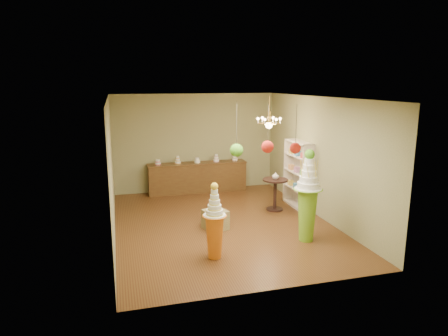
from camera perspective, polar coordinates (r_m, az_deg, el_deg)
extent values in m
plane|color=#522F16|center=(9.71, -0.22, -7.94)|extent=(6.50, 6.50, 0.00)
plane|color=silver|center=(9.12, -0.24, 10.04)|extent=(6.50, 6.50, 0.00)
cube|color=#919165|center=(12.42, -4.14, 3.63)|extent=(5.00, 0.04, 3.00)
cube|color=#919165|center=(6.31, 7.49, -4.87)|extent=(5.00, 0.04, 3.00)
cube|color=#919165|center=(8.99, -15.80, -0.09)|extent=(0.04, 6.50, 3.00)
cube|color=#919165|center=(10.23, 13.43, 1.48)|extent=(0.04, 6.50, 3.00)
cone|color=#74B126|center=(8.72, 11.76, -6.62)|extent=(0.56, 0.56, 1.13)
cylinder|color=white|center=(8.56, 11.93, -2.92)|extent=(0.75, 0.75, 0.03)
cylinder|color=white|center=(8.54, 11.95, -2.42)|extent=(0.61, 0.61, 0.13)
cylinder|color=white|center=(8.51, 11.99, -1.59)|extent=(0.50, 0.50, 0.13)
cylinder|color=white|center=(8.48, 12.02, -0.76)|extent=(0.41, 0.41, 0.13)
cylinder|color=white|center=(8.45, 12.06, 0.07)|extent=(0.34, 0.34, 0.13)
cylinder|color=white|center=(8.43, 12.10, 0.91)|extent=(0.28, 0.28, 0.13)
sphere|color=#4B9420|center=(8.40, 12.15, 1.93)|extent=(0.21, 0.21, 0.21)
cone|color=orange|center=(7.80, -1.34, -9.81)|extent=(0.39, 0.39, 0.84)
cylinder|color=white|center=(7.64, -1.36, -6.78)|extent=(0.47, 0.47, 0.03)
cylinder|color=white|center=(7.62, -1.36, -6.32)|extent=(0.35, 0.35, 0.10)
cylinder|color=white|center=(7.59, -1.37, -5.61)|extent=(0.28, 0.28, 0.10)
cylinder|color=white|center=(7.56, -1.37, -4.90)|extent=(0.23, 0.23, 0.10)
cylinder|color=white|center=(7.53, -1.37, -4.18)|extent=(0.18, 0.18, 0.10)
cylinder|color=white|center=(7.51, -1.38, -3.46)|extent=(0.15, 0.15, 0.10)
sphere|color=yellow|center=(7.48, -1.38, -2.64)|extent=(0.14, 0.14, 0.14)
cube|color=olive|center=(9.32, -1.24, -7.37)|extent=(0.61, 0.61, 0.44)
cube|color=#53361A|center=(12.35, -3.81, -1.38)|extent=(3.00, 0.50, 0.90)
cube|color=#53361A|center=(12.25, -3.84, 0.69)|extent=(3.04, 0.54, 0.03)
cylinder|color=white|center=(12.06, -9.44, 0.82)|extent=(0.18, 0.18, 0.16)
cylinder|color=white|center=(12.13, -6.63, 1.16)|extent=(0.18, 0.18, 0.24)
cylinder|color=white|center=(12.24, -3.84, 1.12)|extent=(0.18, 0.18, 0.16)
cylinder|color=white|center=(12.36, -1.12, 1.45)|extent=(0.18, 0.18, 0.24)
cylinder|color=white|center=(12.52, 1.54, 1.40)|extent=(0.18, 0.18, 0.16)
cube|color=beige|center=(11.03, 11.21, -0.84)|extent=(0.04, 1.20, 1.80)
cube|color=beige|center=(11.06, 10.38, -2.91)|extent=(0.30, 1.14, 0.03)
cube|color=beige|center=(10.95, 10.47, -0.63)|extent=(0.30, 1.14, 0.03)
cube|color=beige|center=(10.86, 10.56, 1.68)|extent=(0.30, 1.14, 0.03)
cylinder|color=black|center=(10.78, 7.23, -5.84)|extent=(0.49, 0.49, 0.04)
cylinder|color=black|center=(10.67, 7.29, -3.84)|extent=(0.10, 0.10, 0.83)
cylinder|color=black|center=(10.56, 7.35, -1.69)|extent=(0.74, 0.74, 0.04)
imported|color=beige|center=(10.54, 7.36, -1.08)|extent=(0.23, 0.23, 0.19)
cylinder|color=#403B2E|center=(7.12, 6.31, 6.17)|extent=(0.01, 0.01, 0.79)
sphere|color=red|center=(7.18, 6.24, 3.02)|extent=(0.22, 0.22, 0.22)
cylinder|color=#403B2E|center=(7.64, 1.82, 6.06)|extent=(0.01, 0.01, 0.95)
sphere|color=#4B9420|center=(7.70, 1.79, 2.55)|extent=(0.26, 0.26, 0.26)
cylinder|color=#403B2E|center=(6.62, 10.27, 5.90)|extent=(0.01, 0.01, 0.72)
sphere|color=red|center=(6.67, 10.15, 2.82)|extent=(0.18, 0.18, 0.18)
cylinder|color=#F1C055|center=(10.36, 6.50, 8.84)|extent=(0.02, 0.02, 0.50)
cylinder|color=#F1C055|center=(10.38, 6.47, 7.19)|extent=(0.10, 0.10, 0.30)
sphere|color=#FFC68C|center=(10.40, 6.44, 6.09)|extent=(0.18, 0.18, 0.18)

